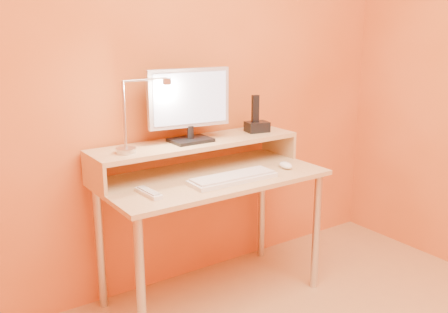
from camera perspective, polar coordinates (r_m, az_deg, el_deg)
wall_back at (r=2.85m, az=-5.04°, el=9.69°), size 3.00×0.04×2.50m
desk_leg_fl at (r=2.38m, az=-9.43°, el=-14.40°), size 0.04×0.04×0.69m
desk_leg_fr at (r=2.96m, az=10.41°, el=-8.41°), size 0.04×0.04×0.69m
desk_leg_bl at (r=2.80m, az=-13.87°, el=-10.01°), size 0.04×0.04×0.69m
desk_leg_br at (r=3.30m, az=4.29°, el=-5.68°), size 0.04×0.04×0.69m
desk_lower at (r=2.69m, az=-1.41°, el=-2.39°), size 1.20×0.60×0.02m
shelf_riser_left at (r=2.54m, az=-14.54°, el=-2.00°), size 0.02×0.30×0.14m
shelf_riser_right at (r=3.13m, az=6.18°, el=1.52°), size 0.02×0.30×0.14m
desk_shelf at (r=2.77m, az=-3.13°, el=1.54°), size 1.20×0.30×0.02m
monitor_foot at (r=2.74m, az=-3.81°, el=1.87°), size 0.22×0.16×0.02m
monitor_neck at (r=2.74m, az=-3.82°, el=2.77°), size 0.04×0.04×0.07m
monitor_panel at (r=2.71m, az=-4.00°, el=6.63°), size 0.46×0.09×0.31m
monitor_back at (r=2.73m, az=-4.25°, el=6.69°), size 0.41×0.06×0.27m
monitor_screen at (r=2.70m, az=-3.80°, el=6.59°), size 0.42×0.06×0.27m
lamp_base at (r=2.55m, az=-11.04°, el=0.67°), size 0.10×0.10×0.02m
lamp_post at (r=2.51m, az=-11.24°, el=4.61°), size 0.01×0.01×0.33m
lamp_arm at (r=2.54m, az=-8.92°, el=8.58°), size 0.24×0.01×0.01m
lamp_head at (r=2.59m, az=-6.49°, el=8.47°), size 0.04×0.04×0.03m
lamp_bulb at (r=2.59m, az=-6.48°, el=8.11°), size 0.03×0.03×0.00m
phone_dock at (r=2.99m, az=3.76°, el=3.38°), size 0.15×0.12×0.06m
phone_handset at (r=2.97m, az=3.57°, el=5.43°), size 0.04×0.03×0.16m
phone_led at (r=2.98m, az=5.05°, el=3.31°), size 0.01×0.00×0.04m
keyboard at (r=2.59m, az=1.03°, el=-2.53°), size 0.48×0.16×0.02m
mouse at (r=2.83m, az=7.01°, el=-0.98°), size 0.08×0.12×0.04m
remote_control at (r=2.41m, az=-8.54°, el=-4.11°), size 0.06×0.19×0.02m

